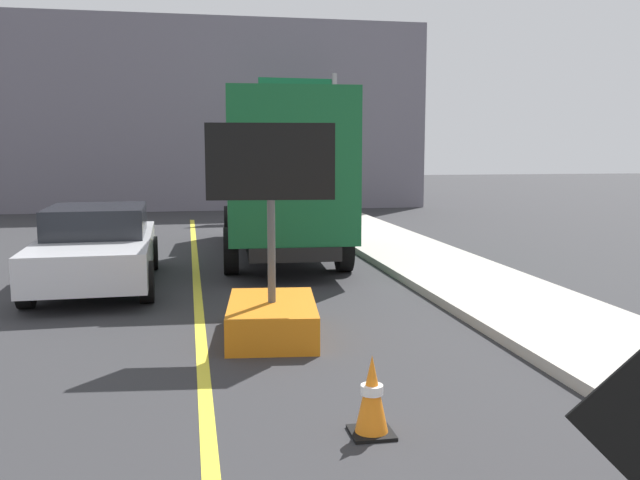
% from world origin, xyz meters
% --- Properties ---
extents(lane_center_stripe, '(0.14, 36.00, 0.01)m').
position_xyz_m(lane_center_stripe, '(0.00, 6.00, 0.00)').
color(lane_center_stripe, yellow).
rests_on(lane_center_stripe, ground).
extents(arrow_board_trailer, '(1.60, 1.91, 2.70)m').
position_xyz_m(arrow_board_trailer, '(0.90, 9.17, 0.48)').
color(arrow_board_trailer, orange).
rests_on(arrow_board_trailer, ground).
extents(box_truck, '(2.78, 7.77, 3.45)m').
position_xyz_m(box_truck, '(1.87, 15.67, 1.86)').
color(box_truck, black).
rests_on(box_truck, ground).
extents(pickup_car, '(2.06, 4.67, 1.38)m').
position_xyz_m(pickup_car, '(-1.69, 13.02, 0.70)').
color(pickup_car, silver).
rests_on(pickup_car, ground).
extents(highway_guide_sign, '(2.79, 0.28, 5.00)m').
position_xyz_m(highway_guide_sign, '(4.26, 24.71, 3.42)').
color(highway_guide_sign, gray).
rests_on(highway_guide_sign, ground).
extents(far_building_block, '(17.66, 8.29, 7.32)m').
position_xyz_m(far_building_block, '(0.50, 31.48, 3.66)').
color(far_building_block, slate).
rests_on(far_building_block, ground).
extents(traffic_cone_mid_lane, '(0.36, 0.36, 0.69)m').
position_xyz_m(traffic_cone_mid_lane, '(1.35, 5.99, 0.34)').
color(traffic_cone_mid_lane, black).
rests_on(traffic_cone_mid_lane, ground).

